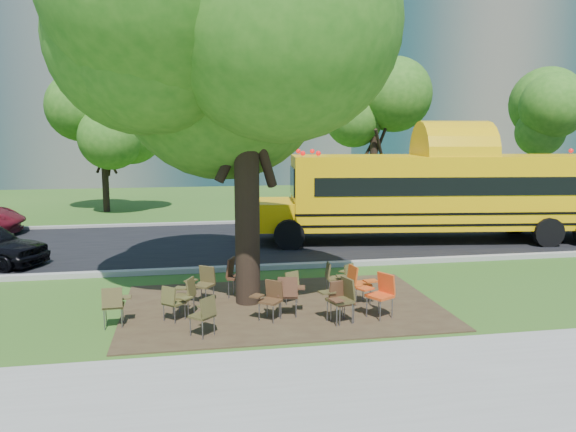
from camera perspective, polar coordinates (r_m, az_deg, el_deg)
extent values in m
plane|color=#2A571B|center=(13.13, -5.31, -8.76)|extent=(160.00, 160.00, 0.00)
cube|color=gray|center=(8.50, -2.29, -18.61)|extent=(60.00, 4.00, 0.04)
cube|color=#382819|center=(12.77, -0.58, -9.16)|extent=(7.00, 4.50, 0.03)
cube|color=black|center=(19.91, -7.02, -2.74)|extent=(80.00, 8.00, 0.04)
cube|color=gray|center=(16.00, -6.23, -5.35)|extent=(80.00, 0.25, 0.14)
cube|color=gray|center=(23.93, -7.57, -0.72)|extent=(80.00, 0.25, 0.14)
cube|color=#60605C|center=(49.51, -18.92, 16.37)|extent=(38.00, 16.00, 22.00)
cube|color=#6F675C|center=(57.00, 16.78, 16.90)|extent=(30.00, 16.00, 25.00)
cylinder|color=black|center=(28.86, -18.08, 3.87)|extent=(0.32, 0.32, 3.50)
sphere|color=#296116|center=(28.78, -18.31, 8.78)|extent=(4.80, 4.80, 4.80)
cylinder|color=black|center=(28.05, 8.67, 4.79)|extent=(0.38, 0.38, 4.20)
sphere|color=#296116|center=(28.01, 8.81, 10.80)|extent=(5.60, 5.60, 5.60)
cylinder|color=black|center=(30.72, 23.59, 3.93)|extent=(0.34, 0.34, 3.60)
sphere|color=#296116|center=(30.65, 23.88, 8.69)|extent=(5.00, 5.00, 5.00)
cylinder|color=black|center=(12.54, -4.19, 2.32)|extent=(0.56, 0.56, 5.09)
sphere|color=#296116|center=(12.67, -4.38, 18.83)|extent=(7.20, 7.20, 7.20)
cube|color=#EAB007|center=(20.76, 16.24, 2.47)|extent=(11.49, 3.91, 2.51)
cube|color=black|center=(20.84, 17.07, 3.23)|extent=(10.89, 3.88, 0.61)
cube|color=#EAB007|center=(19.70, -1.36, 0.17)|extent=(1.60, 2.40, 0.97)
cube|color=black|center=(20.84, 16.17, 0.72)|extent=(11.52, 3.95, 0.08)
cube|color=black|center=(20.89, 16.12, -0.31)|extent=(11.52, 3.95, 0.08)
cylinder|color=black|center=(18.54, 0.13, -1.97)|extent=(1.05, 0.43, 1.02)
cylinder|color=black|center=(21.06, -0.27, -0.69)|extent=(1.05, 0.43, 1.02)
cylinder|color=black|center=(20.97, 24.94, -1.54)|extent=(1.05, 0.43, 1.02)
cylinder|color=black|center=(23.22, 21.99, -0.45)|extent=(1.05, 0.43, 1.02)
cylinder|color=black|center=(23.87, 25.11, -0.41)|extent=(1.05, 0.43, 1.02)
cube|color=#4F4322|center=(11.93, -17.33, -8.69)|extent=(0.43, 0.41, 0.05)
cube|color=#4F4322|center=(11.70, -17.45, -7.93)|extent=(0.40, 0.11, 0.39)
cube|color=#4F4322|center=(12.01, -16.17, -7.94)|extent=(0.23, 0.28, 0.03)
cylinder|color=slate|center=(12.18, -18.01, -9.47)|extent=(0.02, 0.02, 0.44)
cylinder|color=slate|center=(11.83, -16.53, -9.94)|extent=(0.02, 0.02, 0.44)
cube|color=#504A22|center=(11.95, -11.49, -8.64)|extent=(0.52, 0.52, 0.04)
cube|color=#504A22|center=(11.78, -12.07, -7.91)|extent=(0.32, 0.30, 0.36)
cube|color=#504A22|center=(11.86, -10.33, -8.19)|extent=(0.31, 0.32, 0.03)
cylinder|color=slate|center=(12.21, -11.50, -9.25)|extent=(0.02, 0.02, 0.40)
cylinder|color=slate|center=(11.80, -11.43, -9.89)|extent=(0.02, 0.02, 0.40)
cube|color=#453D1E|center=(10.99, -8.72, -10.00)|extent=(0.54, 0.54, 0.05)
cube|color=#453D1E|center=(10.82, -8.10, -9.14)|extent=(0.33, 0.33, 0.38)
cube|color=#453D1E|center=(11.20, -8.42, -9.03)|extent=(0.33, 0.33, 0.03)
cylinder|color=slate|center=(11.06, -9.89, -11.06)|extent=(0.02, 0.02, 0.42)
cylinder|color=slate|center=(11.07, -7.51, -11.00)|extent=(0.02, 0.02, 0.42)
cube|color=#4A301A|center=(11.72, -1.84, -8.64)|extent=(0.56, 0.56, 0.05)
cube|color=#4A301A|center=(11.80, -1.42, -7.43)|extent=(0.36, 0.31, 0.39)
cube|color=#4A301A|center=(11.69, -3.17, -8.11)|extent=(0.34, 0.35, 0.03)
cylinder|color=slate|center=(11.57, -1.52, -10.00)|extent=(0.02, 0.02, 0.44)
cylinder|color=slate|center=(12.00, -2.13, -9.32)|extent=(0.02, 0.02, 0.44)
cube|color=#4A2A1A|center=(12.02, -0.02, -8.03)|extent=(0.51, 0.49, 0.05)
cube|color=#4A2A1A|center=(11.78, -0.03, -7.23)|extent=(0.43, 0.18, 0.42)
cube|color=#4A2A1A|center=(12.13, 1.19, -7.28)|extent=(0.28, 0.33, 0.03)
cylinder|color=slate|center=(12.26, -0.84, -8.84)|extent=(0.02, 0.02, 0.47)
cylinder|color=slate|center=(11.92, 0.83, -9.36)|extent=(0.02, 0.02, 0.47)
cube|color=#502F1C|center=(11.66, 5.55, -8.72)|extent=(0.52, 0.51, 0.05)
cube|color=#502F1C|center=(11.74, 5.08, -7.48)|extent=(0.41, 0.21, 0.40)
cube|color=#502F1C|center=(11.39, 4.93, -8.51)|extent=(0.29, 0.33, 0.03)
cylinder|color=slate|center=(11.68, 6.70, -9.85)|extent=(0.02, 0.02, 0.45)
cylinder|color=slate|center=(11.77, 4.38, -9.67)|extent=(0.02, 0.02, 0.45)
cube|color=#D44516|center=(12.02, 9.30, -8.03)|extent=(0.61, 0.62, 0.05)
cube|color=#D44516|center=(12.09, 9.96, -6.74)|extent=(0.30, 0.44, 0.44)
cube|color=#D44516|center=(12.04, 7.88, -7.31)|extent=(0.39, 0.36, 0.03)
cylinder|color=slate|center=(11.84, 9.34, -9.54)|extent=(0.03, 0.03, 0.49)
cylinder|color=slate|center=(12.34, 9.20, -8.78)|extent=(0.03, 0.03, 0.49)
cube|color=#BD4514|center=(12.94, 7.30, -6.88)|extent=(0.48, 0.50, 0.05)
cube|color=#BD4514|center=(12.80, 6.56, -5.97)|extent=(0.17, 0.43, 0.42)
cube|color=#BD4514|center=(12.75, 8.41, -6.55)|extent=(0.33, 0.27, 0.03)
cylinder|color=slate|center=(13.23, 7.63, -7.60)|extent=(0.03, 0.03, 0.47)
cylinder|color=slate|center=(12.77, 6.92, -8.18)|extent=(0.03, 0.03, 0.47)
cube|color=#4A4220|center=(12.19, -10.58, -8.08)|extent=(0.52, 0.53, 0.05)
cube|color=#4A4220|center=(12.07, -9.82, -7.16)|extent=(0.23, 0.40, 0.39)
cube|color=#4A4220|center=(12.42, -10.78, -7.20)|extent=(0.34, 0.30, 0.03)
cylinder|color=slate|center=(12.17, -11.59, -9.22)|extent=(0.02, 0.02, 0.44)
cylinder|color=slate|center=(12.34, -9.53, -8.91)|extent=(0.02, 0.02, 0.44)
cube|color=#4B3F20|center=(13.00, -8.60, -6.97)|extent=(0.56, 0.56, 0.05)
cube|color=#4B3F20|center=(13.09, -8.21, -5.88)|extent=(0.38, 0.30, 0.39)
cube|color=#4B3F20|center=(12.98, -9.83, -6.48)|extent=(0.33, 0.35, 0.03)
cylinder|color=slate|center=(12.84, -8.34, -8.19)|extent=(0.02, 0.02, 0.44)
cylinder|color=slate|center=(13.28, -8.81, -7.63)|extent=(0.02, 0.02, 0.44)
cube|color=#462819|center=(13.35, -5.03, -6.24)|extent=(0.59, 0.60, 0.06)
cube|color=#462819|center=(13.35, -5.87, -5.17)|extent=(0.27, 0.45, 0.45)
cube|color=#462819|center=(13.02, -4.74, -6.01)|extent=(0.38, 0.35, 0.03)
cylinder|color=slate|center=(13.53, -4.01, -7.12)|extent=(0.03, 0.03, 0.50)
cylinder|color=slate|center=(13.30, -6.05, -7.43)|extent=(0.03, 0.03, 0.50)
cube|color=brown|center=(12.91, -0.02, -7.16)|extent=(0.50, 0.49, 0.04)
cube|color=brown|center=(12.73, 0.42, -6.47)|extent=(0.36, 0.24, 0.36)
cube|color=brown|center=(13.10, 0.41, -6.44)|extent=(0.29, 0.31, 0.03)
cylinder|color=slate|center=(13.00, -0.96, -7.98)|extent=(0.02, 0.02, 0.40)
cylinder|color=slate|center=(12.94, 0.94, -8.06)|extent=(0.02, 0.02, 0.40)
cube|color=#493E1F|center=(13.58, 4.76, -6.34)|extent=(0.39, 0.41, 0.05)
cube|color=#493E1F|center=(13.50, 4.07, -5.53)|extent=(0.11, 0.37, 0.37)
cube|color=#493E1F|center=(13.37, 5.50, -6.10)|extent=(0.27, 0.22, 0.03)
cylinder|color=slate|center=(13.82, 5.26, -6.98)|extent=(0.02, 0.02, 0.42)
cylinder|color=slate|center=(13.46, 4.22, -7.39)|extent=(0.02, 0.02, 0.42)
cube|color=#4B4720|center=(13.66, 5.69, -6.33)|extent=(0.51, 0.51, 0.04)
cube|color=#4B4720|center=(13.53, 6.26, -5.63)|extent=(0.33, 0.29, 0.36)
cube|color=#4B4720|center=(13.87, 5.79, -5.64)|extent=(0.31, 0.32, 0.03)
cylinder|color=slate|center=(13.68, 4.79, -7.16)|extent=(0.02, 0.02, 0.40)
cylinder|color=slate|center=(13.75, 6.56, -7.11)|extent=(0.02, 0.02, 0.40)
cube|color=#443A1D|center=(11.61, 5.30, -8.56)|extent=(0.55, 0.56, 0.05)
cube|color=#443A1D|center=(11.64, 6.14, -7.29)|extent=(0.22, 0.45, 0.44)
cube|color=#443A1D|center=(11.71, 3.98, -7.72)|extent=(0.36, 0.32, 0.03)
cylinder|color=slate|center=(11.44, 4.98, -10.11)|extent=(0.03, 0.03, 0.49)
cylinder|color=slate|center=(11.93, 5.57, -9.33)|extent=(0.03, 0.03, 0.49)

